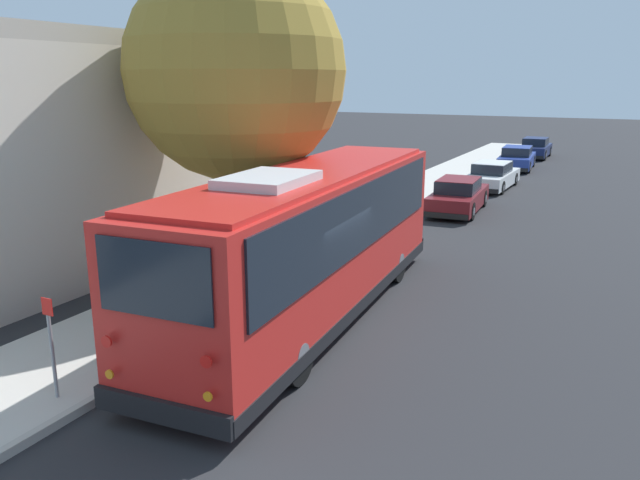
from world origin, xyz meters
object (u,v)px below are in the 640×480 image
object	(u,v)px
sign_post_far	(128,332)
parked_sedan_navy	(535,148)
street_tree	(239,55)
sign_post_near	(52,347)
parked_sedan_maroon	(458,196)
parked_sedan_blue	(517,158)
parked_sedan_white	(492,176)
shuttle_bus	(311,236)

from	to	relation	value
sign_post_far	parked_sedan_navy	bearing A→B (deg)	-2.91
street_tree	sign_post_near	distance (m)	8.54
parked_sedan_maroon	street_tree	distance (m)	12.20
parked_sedan_blue	sign_post_far	size ratio (longest dim) A/B	4.70
parked_sedan_white	sign_post_near	bearing A→B (deg)	177.11
shuttle_bus	parked_sedan_navy	distance (m)	32.01
sign_post_near	street_tree	bearing A→B (deg)	8.73
parked_sedan_maroon	sign_post_far	world-z (taller)	parked_sedan_maroon
sign_post_far	parked_sedan_maroon	bearing A→B (deg)	-6.28
parked_sedan_blue	sign_post_near	xyz separation A→B (m)	(-31.20, 1.69, 0.40)
shuttle_bus	sign_post_near	distance (m)	5.65
parked_sedan_blue	parked_sedan_navy	xyz separation A→B (m)	(6.07, -0.13, 0.00)
street_tree	parked_sedan_blue	bearing A→B (deg)	-6.57
street_tree	shuttle_bus	bearing A→B (deg)	-121.78
parked_sedan_blue	sign_post_far	xyz separation A→B (m)	(-29.56, 1.69, 0.04)
parked_sedan_maroon	sign_post_far	size ratio (longest dim) A/B	4.64
parked_sedan_blue	street_tree	size ratio (longest dim) A/B	0.54
street_tree	sign_post_far	bearing A→B (deg)	-168.69
parked_sedan_maroon	sign_post_near	size ratio (longest dim) A/B	2.77
parked_sedan_white	parked_sedan_navy	size ratio (longest dim) A/B	1.08
parked_sedan_navy	sign_post_near	size ratio (longest dim) A/B	2.58
parked_sedan_navy	street_tree	bearing A→B (deg)	173.82
shuttle_bus	parked_sedan_blue	bearing A→B (deg)	-3.59
shuttle_bus	sign_post_far	bearing A→B (deg)	149.37
parked_sedan_maroon	parked_sedan_blue	size ratio (longest dim) A/B	0.99
parked_sedan_white	parked_sedan_navy	xyz separation A→B (m)	(13.37, 0.01, 0.03)
parked_sedan_blue	sign_post_far	bearing A→B (deg)	172.68
parked_sedan_navy	sign_post_near	bearing A→B (deg)	176.53
parked_sedan_blue	street_tree	world-z (taller)	street_tree
parked_sedan_blue	parked_sedan_navy	bearing A→B (deg)	-5.24
street_tree	sign_post_far	xyz separation A→B (m)	(-5.45, -1.09, -5.00)
street_tree	sign_post_near	bearing A→B (deg)	-171.27
parked_sedan_white	shuttle_bus	bearing A→B (deg)	-178.49
sign_post_near	sign_post_far	world-z (taller)	sign_post_near
parked_sedan_white	parked_sedan_blue	size ratio (longest dim) A/B	0.99
parked_sedan_blue	sign_post_near	size ratio (longest dim) A/B	2.81
parked_sedan_navy	sign_post_near	xyz separation A→B (m)	(-37.27, 1.81, 0.40)
shuttle_bus	parked_sedan_white	distance (m)	18.66
parked_sedan_navy	parked_sedan_maroon	bearing A→B (deg)	179.22
shuttle_bus	parked_sedan_maroon	bearing A→B (deg)	-3.68
parked_sedan_white	sign_post_near	world-z (taller)	sign_post_near
parked_sedan_white	sign_post_far	bearing A→B (deg)	176.79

